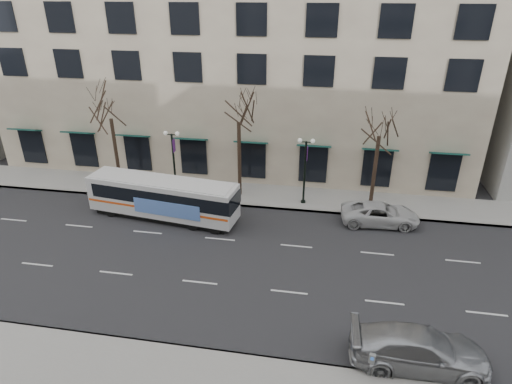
% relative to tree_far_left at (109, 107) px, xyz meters
% --- Properties ---
extents(ground, '(160.00, 160.00, 0.00)m').
position_rel_tree_far_left_xyz_m(ground, '(10.00, -8.80, -6.70)').
color(ground, black).
rests_on(ground, ground).
extents(sidewalk_far, '(80.00, 4.00, 0.15)m').
position_rel_tree_far_left_xyz_m(sidewalk_far, '(15.00, 0.20, -6.62)').
color(sidewalk_far, gray).
rests_on(sidewalk_far, ground).
extents(building_hotel, '(40.00, 20.00, 24.00)m').
position_rel_tree_far_left_xyz_m(building_hotel, '(8.00, 12.20, 5.30)').
color(building_hotel, tan).
rests_on(building_hotel, ground).
extents(tree_far_left, '(3.60, 3.60, 8.34)m').
position_rel_tree_far_left_xyz_m(tree_far_left, '(0.00, 0.00, 0.00)').
color(tree_far_left, black).
rests_on(tree_far_left, ground).
extents(tree_far_mid, '(3.60, 3.60, 8.55)m').
position_rel_tree_far_left_xyz_m(tree_far_mid, '(10.00, 0.00, 0.21)').
color(tree_far_mid, black).
rests_on(tree_far_mid, ground).
extents(tree_far_right, '(3.60, 3.60, 8.06)m').
position_rel_tree_far_left_xyz_m(tree_far_right, '(20.00, 0.00, -0.28)').
color(tree_far_right, black).
rests_on(tree_far_right, ground).
extents(lamp_post_left, '(1.22, 0.45, 5.21)m').
position_rel_tree_far_left_xyz_m(lamp_post_left, '(5.01, -0.60, -3.75)').
color(lamp_post_left, black).
rests_on(lamp_post_left, ground).
extents(lamp_post_right, '(1.22, 0.45, 5.21)m').
position_rel_tree_far_left_xyz_m(lamp_post_right, '(15.01, -0.60, -3.75)').
color(lamp_post_right, black).
rests_on(lamp_post_right, ground).
extents(city_bus, '(10.96, 3.75, 2.91)m').
position_rel_tree_far_left_xyz_m(city_bus, '(5.47, -4.31, -5.11)').
color(city_bus, silver).
rests_on(city_bus, ground).
extents(silver_car, '(5.95, 2.52, 1.71)m').
position_rel_tree_far_left_xyz_m(silver_car, '(20.97, -15.00, -5.84)').
color(silver_car, '#9DA0A5').
rests_on(silver_car, ground).
extents(white_pickup, '(5.42, 2.75, 1.47)m').
position_rel_tree_far_left_xyz_m(white_pickup, '(20.42, -2.60, -5.96)').
color(white_pickup, silver).
rests_on(white_pickup, ground).
extents(pay_station, '(0.28, 0.21, 1.17)m').
position_rel_tree_far_left_xyz_m(pay_station, '(18.89, -16.10, -5.70)').
color(pay_station, gray).
rests_on(pay_station, sidewalk_near).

